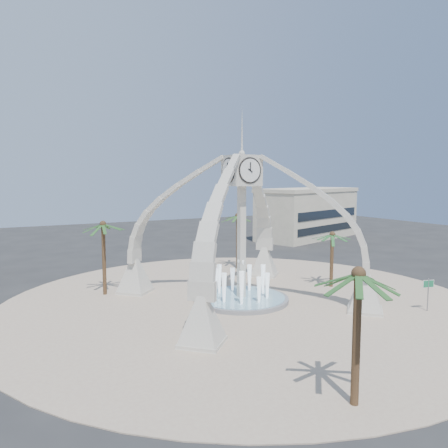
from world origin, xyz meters
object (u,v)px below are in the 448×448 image
clock_tower (242,226)px  palm_north (238,217)px  palm_west (103,225)px  street_sign (428,288)px  palm_east (332,235)px  fountain (241,298)px  palm_south (358,276)px

clock_tower → palm_north: 13.33m
palm_west → street_sign: (21.10, -17.03, -4.38)m
palm_east → palm_west: palm_west is taller
clock_tower → fountain: 6.20m
palm_north → palm_east: bearing=-72.4°
fountain → palm_west: (-9.66, 7.67, 5.99)m
palm_east → palm_south: size_ratio=0.83×
fountain → street_sign: size_ratio=3.02×
clock_tower → street_sign: (11.44, -9.36, -4.59)m
palm_south → street_sign: bearing=26.4°
palm_east → street_sign: size_ratio=2.18×
clock_tower → palm_west: clock_tower is taller
clock_tower → street_sign: bearing=-39.3°
palm_east → palm_north: 12.16m
clock_tower → palm_east: size_ratio=3.11×
street_sign → palm_east: bearing=112.9°
palm_east → palm_south: (-14.17, -17.16, 1.09)m
palm_north → fountain: bearing=-118.9°
fountain → palm_south: (-4.06, -17.05, 5.83)m
clock_tower → palm_south: 17.53m
fountain → palm_east: 11.17m
palm_north → street_sign: bearing=-76.6°
palm_east → palm_south: 22.28m
palm_east → palm_south: bearing=-129.5°
palm_west → street_sign: 27.47m
clock_tower → palm_east: clock_tower is taller
fountain → palm_east: size_ratio=1.39×
palm_east → street_sign: 10.06m
fountain → palm_north: size_ratio=1.16×
street_sign → palm_north: bearing=118.3°
palm_west → palm_north: size_ratio=1.03×
fountain → palm_south: palm_south is taller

